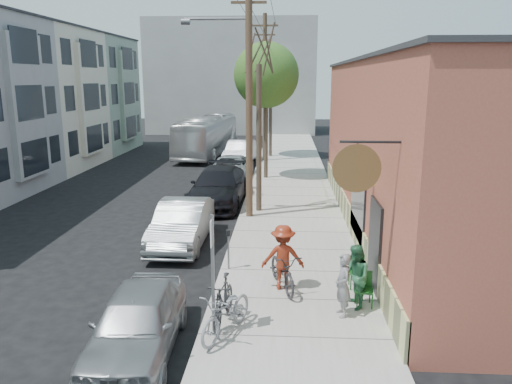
# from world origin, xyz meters

# --- Properties ---
(ground) EXTENTS (120.00, 120.00, 0.00)m
(ground) POSITION_xyz_m (0.00, 0.00, 0.00)
(ground) COLOR black
(sidewalk) EXTENTS (4.50, 58.00, 0.15)m
(sidewalk) POSITION_xyz_m (4.25, 11.00, 0.07)
(sidewalk) COLOR #AAA89E
(sidewalk) RESTS_ON ground
(cafe_building) EXTENTS (6.60, 20.20, 6.61)m
(cafe_building) POSITION_xyz_m (8.99, 4.99, 3.30)
(cafe_building) COLOR #9A4B39
(cafe_building) RESTS_ON ground
(apartment_row) EXTENTS (6.30, 32.00, 9.00)m
(apartment_row) POSITION_xyz_m (-11.85, 14.00, 4.50)
(apartment_row) COLOR gray
(apartment_row) RESTS_ON ground
(end_cap_building) EXTENTS (18.00, 8.00, 12.00)m
(end_cap_building) POSITION_xyz_m (-2.00, 42.00, 6.00)
(end_cap_building) COLOR #989793
(end_cap_building) RESTS_ON ground
(sign_post) EXTENTS (0.07, 0.45, 2.80)m
(sign_post) POSITION_xyz_m (2.35, -3.85, 1.83)
(sign_post) COLOR slate
(sign_post) RESTS_ON sidewalk
(parking_meter_near) EXTENTS (0.14, 0.14, 1.24)m
(parking_meter_near) POSITION_xyz_m (2.25, 0.06, 0.98)
(parking_meter_near) COLOR slate
(parking_meter_near) RESTS_ON sidewalk
(parking_meter_far) EXTENTS (0.14, 0.14, 1.24)m
(parking_meter_far) POSITION_xyz_m (2.25, 9.90, 0.98)
(parking_meter_far) COLOR slate
(parking_meter_far) RESTS_ON sidewalk
(utility_pole_near) EXTENTS (3.57, 0.28, 10.00)m
(utility_pole_near) POSITION_xyz_m (2.39, 6.12, 5.41)
(utility_pole_near) COLOR #503A28
(utility_pole_near) RESTS_ON sidewalk
(utility_pole_far) EXTENTS (1.80, 0.28, 10.00)m
(utility_pole_far) POSITION_xyz_m (2.45, 20.97, 5.34)
(utility_pole_far) COLOR #503A28
(utility_pole_far) RESTS_ON sidewalk
(tree_bare) EXTENTS (0.24, 0.24, 6.30)m
(tree_bare) POSITION_xyz_m (2.80, 7.07, 3.30)
(tree_bare) COLOR #44392C
(tree_bare) RESTS_ON sidewalk
(tree_leafy_mid) EXTENTS (3.70, 3.70, 7.76)m
(tree_leafy_mid) POSITION_xyz_m (2.80, 14.64, 6.04)
(tree_leafy_mid) COLOR #44392C
(tree_leafy_mid) RESTS_ON sidewalk
(tree_leafy_far) EXTENTS (4.11, 4.11, 8.05)m
(tree_leafy_far) POSITION_xyz_m (2.80, 23.04, 6.13)
(tree_leafy_far) COLOR #44392C
(tree_leafy_far) RESTS_ON sidewalk
(patio_chair_a) EXTENTS (0.62, 0.62, 0.88)m
(patio_chair_a) POSITION_xyz_m (5.99, -1.14, 0.59)
(patio_chair_a) COLOR #134617
(patio_chair_a) RESTS_ON sidewalk
(patio_chair_b) EXTENTS (0.58, 0.58, 0.88)m
(patio_chair_b) POSITION_xyz_m (6.01, -2.30, 0.59)
(patio_chair_b) COLOR #134617
(patio_chair_b) RESTS_ON sidewalk
(patron_grey) EXTENTS (0.50, 0.65, 1.60)m
(patron_grey) POSITION_xyz_m (5.39, -2.88, 0.95)
(patron_grey) COLOR slate
(patron_grey) RESTS_ON sidewalk
(patron_green) EXTENTS (0.77, 0.91, 1.66)m
(patron_green) POSITION_xyz_m (5.76, -2.40, 0.98)
(patron_green) COLOR #28643F
(patron_green) RESTS_ON sidewalk
(cyclist) EXTENTS (1.21, 0.73, 1.83)m
(cyclist) POSITION_xyz_m (3.92, -1.32, 1.07)
(cyclist) COLOR maroon
(cyclist) RESTS_ON sidewalk
(cyclist_bike) EXTENTS (1.29, 2.18, 1.08)m
(cyclist_bike) POSITION_xyz_m (3.92, -1.32, 0.69)
(cyclist_bike) COLOR black
(cyclist_bike) RESTS_ON sidewalk
(parked_bike_a) EXTENTS (0.73, 1.93, 1.13)m
(parked_bike_a) POSITION_xyz_m (2.52, -3.42, 0.72)
(parked_bike_a) COLOR black
(parked_bike_a) RESTS_ON sidewalk
(parked_bike_b) EXTENTS (1.48, 2.16, 1.08)m
(parked_bike_b) POSITION_xyz_m (2.67, -3.97, 0.69)
(parked_bike_b) COLOR gray
(parked_bike_b) RESTS_ON sidewalk
(car_0) EXTENTS (1.91, 4.36, 1.46)m
(car_0) POSITION_xyz_m (0.80, -4.64, 0.73)
(car_0) COLOR gray
(car_0) RESTS_ON ground
(car_1) EXTENTS (1.68, 4.80, 1.58)m
(car_1) POSITION_xyz_m (0.28, 2.64, 0.79)
(car_1) COLOR #909597
(car_1) RESTS_ON ground
(car_2) EXTENTS (2.62, 6.01, 1.72)m
(car_2) POSITION_xyz_m (0.80, 8.64, 0.86)
(car_2) COLOR black
(car_2) RESTS_ON ground
(car_3) EXTENTS (2.52, 5.08, 1.38)m
(car_3) POSITION_xyz_m (0.70, 14.59, 0.69)
(car_3) COLOR #ACB2B4
(car_3) RESTS_ON ground
(car_4) EXTENTS (2.17, 5.10, 1.64)m
(car_4) POSITION_xyz_m (0.80, 20.06, 0.82)
(car_4) COLOR #9E9FA6
(car_4) RESTS_ON ground
(bus) EXTENTS (3.53, 11.09, 3.04)m
(bus) POSITION_xyz_m (-2.15, 24.02, 1.52)
(bus) COLOR silver
(bus) RESTS_ON ground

